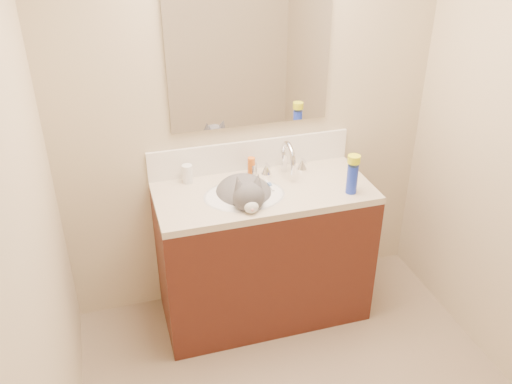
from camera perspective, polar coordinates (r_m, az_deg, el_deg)
room_shell at (r=1.89m, az=9.80°, el=3.10°), size 2.24×2.54×2.52m
vanity_cabinet at (r=3.22m, az=0.77°, el=-6.73°), size 1.20×0.55×0.82m
counter_slab at (r=2.99m, az=0.83°, el=-0.06°), size 1.20×0.55×0.04m
basin at (r=2.96m, az=-1.22°, el=-1.50°), size 0.45×0.36×0.14m
faucet at (r=3.11m, az=3.27°, el=3.30°), size 0.28×0.20×0.21m
cat at (r=2.94m, az=-1.16°, el=-0.56°), size 0.37×0.46×0.34m
backsplash at (r=3.16m, az=-0.57°, el=3.93°), size 1.20×0.02×0.18m
mirror at (r=2.96m, az=-0.63°, el=14.30°), size 0.90×0.02×0.80m
pill_bottle at (r=3.05m, az=-7.23°, el=1.91°), size 0.06×0.06×0.11m
pill_label at (r=3.06m, az=-7.22°, el=1.74°), size 0.06×0.06×0.04m
silver_jar at (r=3.13m, az=-0.41°, el=2.45°), size 0.07×0.07×0.07m
amber_bottle at (r=3.11m, az=-0.50°, el=2.73°), size 0.05×0.05×0.11m
toothbrush at (r=3.01m, az=1.44°, el=0.70°), size 0.02×0.13×0.01m
toothbrush_head at (r=3.01m, az=1.44°, el=0.76°), size 0.02×0.03×0.02m
spray_can at (r=2.96m, az=10.07°, el=1.34°), size 0.08×0.08×0.16m
spray_cap at (r=2.90m, az=10.28°, el=3.42°), size 0.09×0.09×0.04m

